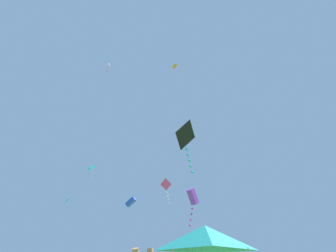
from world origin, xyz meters
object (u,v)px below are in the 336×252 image
Objects in this scene: kite_orange_diamond at (174,66)px; kite_purple_delta at (109,65)px; kite_magenta_diamond at (166,185)px; kite_cyan_box at (92,168)px; kite_cyan_delta at (68,199)px; kite_purple_box at (193,198)px; kite_black_diamond at (185,138)px; kite_blue_box at (131,202)px; canopy_tent_teal at (205,238)px.

kite_purple_delta is at bearing -129.47° from kite_orange_diamond.
kite_magenta_diamond is 11.32m from kite_cyan_box.
kite_cyan_box is at bearing -39.27° from kite_cyan_delta.
kite_cyan_delta is (-13.14, 7.40, 0.40)m from kite_magenta_diamond.
kite_purple_delta is 0.45× the size of kite_purple_box.
kite_black_diamond is at bearing -82.86° from kite_magenta_diamond.
kite_blue_box is 18.81m from kite_orange_diamond.
canopy_tent_teal is 2.66× the size of kite_blue_box.
kite_orange_diamond is at bearing 50.53° from kite_purple_delta.
kite_blue_box is 10.60m from kite_purple_box.
kite_black_diamond is at bearing -53.33° from kite_cyan_delta.
kite_purple_delta is at bearing 140.20° from canopy_tent_teal.
kite_orange_diamond reaches higher than kite_purple_box.
kite_magenta_diamond is 5.55m from kite_blue_box.
kite_cyan_delta reaches higher than kite_purple_box.
kite_magenta_diamond is 12.43m from kite_black_diamond.
kite_blue_box is at bearing 150.50° from kite_orange_diamond.
kite_black_diamond is at bearing -87.79° from kite_orange_diamond.
kite_purple_box is (0.13, 9.21, 4.13)m from canopy_tent_teal.
kite_cyan_delta is at bearing 140.73° from kite_cyan_box.
canopy_tent_teal is 1.19× the size of kite_purple_box.
kite_black_diamond is 1.01× the size of kite_purple_box.
kite_magenta_diamond is 0.80× the size of kite_purple_box.
kite_blue_box is at bearing 128.88° from kite_purple_box.
kite_black_diamond is at bearing -70.13° from kite_blue_box.
kite_purple_box is at bearing 89.17° from canopy_tent_teal.
kite_magenta_diamond reaches higher than kite_blue_box.
kite_cyan_box reaches higher than kite_magenta_diamond.
kite_orange_diamond reaches higher than kite_magenta_diamond.
kite_cyan_box is at bearing 123.61° from kite_black_diamond.
canopy_tent_teal is at bearing -69.65° from kite_blue_box.
canopy_tent_teal is 15.49m from kite_magenta_diamond.
kite_magenta_diamond is at bearing 99.27° from canopy_tent_teal.
kite_purple_box is at bearing -51.12° from kite_blue_box.
kite_orange_diamond reaches higher than kite_purple_delta.
kite_orange_diamond is at bearing -25.69° from kite_cyan_delta.
kite_purple_delta reaches higher than kite_cyan_box.
kite_magenta_diamond reaches higher than kite_purple_box.
kite_cyan_box is at bearing 154.73° from kite_magenta_diamond.
kite_black_diamond is 16.86m from kite_blue_box.
kite_blue_box is (-4.19, 3.53, -0.86)m from kite_magenta_diamond.
kite_purple_box is (15.53, -12.02, -2.85)m from kite_cyan_delta.
kite_cyan_delta reaches higher than kite_black_diamond.
canopy_tent_teal is 2.30× the size of kite_cyan_delta.
kite_black_diamond is 7.95m from kite_purple_box.
kite_blue_box is 0.45× the size of kite_purple_box.
canopy_tent_teal is 19.47m from kite_purple_delta.
kite_purple_delta is (-7.04, 4.95, 10.72)m from kite_black_diamond.
kite_black_diamond reaches higher than kite_purple_box.
kite_orange_diamond is at bearing 92.21° from kite_black_diamond.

